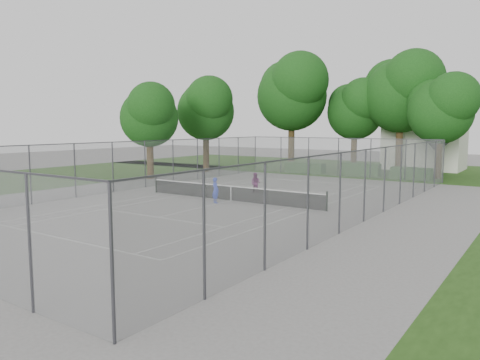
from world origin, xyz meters
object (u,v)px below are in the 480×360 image
Objects in this scene: girl_player at (215,190)px; woman_player at (256,183)px; house at (425,133)px; tennis_net at (231,193)px.

girl_player is 1.09× the size of woman_player.
house reaches higher than girl_player.
house is at bearing -75.44° from girl_player.
house reaches higher than tennis_net.
tennis_net is at bearing -87.72° from woman_player.
tennis_net is 29.40m from house.
woman_player is (-0.45, 3.56, 0.20)m from tennis_net.
house is at bearing 73.27° from woman_player.
girl_player is (-5.11, -30.01, -3.06)m from house.
tennis_net is 8.32× the size of girl_player.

